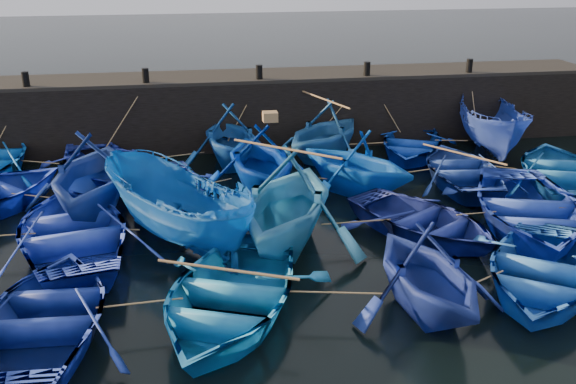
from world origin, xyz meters
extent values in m
plane|color=black|center=(0.00, 0.00, 0.00)|extent=(120.00, 120.00, 0.00)
cube|color=black|center=(0.00, 10.50, 1.25)|extent=(26.00, 2.50, 2.50)
cube|color=black|center=(0.00, 10.50, 2.56)|extent=(26.00, 2.50, 0.12)
cylinder|color=black|center=(-8.00, 9.60, 2.87)|extent=(0.24, 0.24, 0.50)
cylinder|color=black|center=(-4.00, 9.60, 2.87)|extent=(0.24, 0.24, 0.50)
cylinder|color=black|center=(0.00, 9.60, 2.87)|extent=(0.24, 0.24, 0.50)
cylinder|color=black|center=(4.00, 9.60, 2.87)|extent=(0.24, 0.24, 0.50)
cylinder|color=black|center=(8.00, 9.60, 2.87)|extent=(0.24, 0.24, 0.50)
imported|color=#1B2B9B|center=(-5.54, 7.11, 0.50)|extent=(4.71, 5.62, 1.00)
imported|color=#134DA1|center=(-1.25, 7.73, 1.08)|extent=(3.97, 4.47, 2.16)
imported|color=#1F5DA2|center=(2.05, 7.82, 1.08)|extent=(5.40, 5.42, 2.16)
imported|color=navy|center=(5.24, 7.83, 0.46)|extent=(4.76, 5.39, 0.93)
imported|color=#253F99|center=(8.18, 7.57, 1.02)|extent=(3.04, 5.57, 2.04)
imported|color=navy|center=(-5.34, 4.09, 1.27)|extent=(4.61, 5.21, 2.54)
imported|color=blue|center=(-3.38, 4.49, 0.48)|extent=(3.65, 4.85, 0.95)
imported|color=#002C98|center=(-0.54, 4.96, 1.14)|extent=(4.21, 4.73, 2.28)
imported|color=blue|center=(2.31, 4.47, 1.04)|extent=(5.14, 5.22, 2.08)
imported|color=navy|center=(5.88, 4.86, 0.47)|extent=(3.75, 4.90, 0.95)
imported|color=#155A9A|center=(8.84, 4.09, 0.53)|extent=(5.18, 6.06, 1.06)
imported|color=blue|center=(-5.60, 1.82, 0.57)|extent=(5.01, 6.23, 1.15)
imported|color=#0D4FA0|center=(-3.09, 1.62, 1.02)|extent=(4.72, 5.47, 2.05)
imported|color=#2D7EC8|center=(-0.37, 1.21, 1.28)|extent=(5.83, 6.16, 2.56)
imported|color=navy|center=(3.25, 1.23, 0.46)|extent=(5.01, 5.43, 0.92)
imported|color=#1F3AB8|center=(6.17, 1.27, 0.59)|extent=(5.54, 6.65, 1.19)
imported|color=navy|center=(-5.55, -1.97, 0.50)|extent=(3.72, 5.01, 1.00)
imported|color=blue|center=(-2.06, -1.88, 0.54)|extent=(5.42, 6.25, 1.09)
imported|color=navy|center=(1.95, -2.36, 0.99)|extent=(3.72, 4.16, 1.97)
imported|color=blue|center=(4.80, -1.84, 0.51)|extent=(5.62, 5.99, 1.01)
cube|color=olive|center=(-0.24, 4.96, 2.42)|extent=(0.43, 0.38, 0.28)
cylinder|color=tan|center=(-7.41, 7.51, 0.55)|extent=(1.95, 0.84, 0.04)
cylinder|color=tan|center=(-3.40, 7.42, 0.55)|extent=(2.50, 0.66, 0.04)
cylinder|color=tan|center=(0.40, 7.78, 0.55)|extent=(1.50, 0.13, 0.04)
cylinder|color=tan|center=(3.65, 7.83, 0.55)|extent=(1.39, 0.04, 0.04)
cylinder|color=tan|center=(6.71, 7.70, 0.55)|extent=(1.15, 0.30, 0.04)
cylinder|color=tan|center=(-6.97, 4.41, 0.55)|extent=(1.48, 0.67, 0.04)
cylinder|color=tan|center=(-4.36, 4.29, 0.55)|extent=(0.19, 0.41, 0.04)
cylinder|color=tan|center=(-1.96, 4.72, 0.55)|extent=(1.05, 0.51, 0.04)
cylinder|color=tan|center=(0.88, 4.72, 0.55)|extent=(1.07, 0.52, 0.04)
cylinder|color=tan|center=(4.09, 4.66, 0.55)|extent=(1.78, 0.42, 0.04)
cylinder|color=tan|center=(7.36, 4.47, 0.55)|extent=(1.18, 0.80, 0.04)
cylinder|color=tan|center=(-7.33, 1.82, 0.55)|extent=(1.65, 0.05, 0.04)
cylinder|color=tan|center=(-4.35, 1.72, 0.55)|extent=(0.72, 0.23, 0.04)
cylinder|color=tan|center=(-1.73, 1.42, 0.55)|extent=(0.93, 0.44, 0.04)
cylinder|color=tan|center=(1.44, 1.22, 0.55)|extent=(1.83, 0.05, 0.04)
cylinder|color=tan|center=(4.71, 1.25, 0.55)|extent=(1.12, 0.07, 0.04)
cylinder|color=tan|center=(-3.81, -1.93, 0.55)|extent=(1.69, 0.13, 0.04)
cylinder|color=tan|center=(-0.06, -2.12, 0.55)|extent=(2.22, 0.51, 0.04)
cylinder|color=tan|center=(3.37, -2.10, 0.55)|extent=(1.07, 0.55, 0.04)
cylinder|color=tan|center=(-8.64, 9.31, 1.58)|extent=(1.32, 0.43, 2.09)
cylinder|color=tan|center=(-4.77, 8.90, 1.58)|extent=(1.59, 1.24, 2.09)
cylinder|color=tan|center=(-0.62, 9.22, 1.58)|extent=(1.29, 0.61, 2.09)
cylinder|color=tan|center=(3.02, 9.26, 1.58)|extent=(1.99, 0.52, 2.10)
cylinder|color=tan|center=(4.62, 9.26, 1.58)|extent=(1.28, 0.52, 2.09)
cylinder|color=tan|center=(8.09, 9.13, 1.58)|extent=(0.22, 0.78, 2.08)
cylinder|color=#99724C|center=(2.05, 7.82, 2.19)|extent=(1.08, 2.84, 0.06)
cylinder|color=#99724C|center=(5.88, 4.86, 0.98)|extent=(1.77, 2.49, 0.06)
cylinder|color=#99724C|center=(-0.37, 1.21, 2.59)|extent=(2.34, 1.97, 0.06)
cylinder|color=#99724C|center=(-2.06, -1.88, 1.12)|extent=(2.74, 1.32, 0.06)
camera|label=1|loc=(-2.70, -13.25, 7.18)|focal=40.00mm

